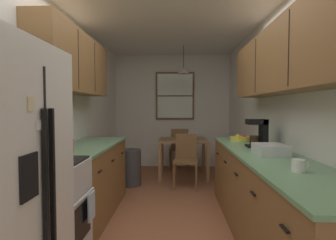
{
  "coord_description": "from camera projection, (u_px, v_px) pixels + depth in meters",
  "views": [
    {
      "loc": [
        0.1,
        -2.61,
        1.36
      ],
      "look_at": [
        -0.02,
        1.16,
        1.18
      ],
      "focal_mm": 28.99,
      "sensor_mm": 36.0,
      "label": 1
    }
  ],
  "objects": [
    {
      "name": "ground_plane",
      "position": [
        169.0,
        208.0,
        3.67
      ],
      "size": [
        12.0,
        12.0,
        0.0
      ],
      "primitive_type": "plane",
      "color": "#995B3D"
    },
    {
      "name": "wall_left",
      "position": [
        69.0,
        114.0,
        3.66
      ],
      "size": [
        0.1,
        9.0,
        2.55
      ],
      "primitive_type": "cube",
      "color": "white",
      "rests_on": "ground"
    },
    {
      "name": "wall_right",
      "position": [
        271.0,
        114.0,
        3.57
      ],
      "size": [
        0.1,
        9.0,
        2.55
      ],
      "primitive_type": "cube",
      "color": "white",
      "rests_on": "ground"
    },
    {
      "name": "wall_back",
      "position": [
        172.0,
        111.0,
        6.26
      ],
      "size": [
        4.4,
        0.1,
        2.55
      ],
      "primitive_type": "cube",
      "color": "white",
      "rests_on": "ground"
    },
    {
      "name": "ceiling_slab",
      "position": [
        169.0,
        14.0,
        3.55
      ],
      "size": [
        4.4,
        9.0,
        0.08
      ],
      "primitive_type": "cube",
      "color": "white"
    },
    {
      "name": "stove_range",
      "position": [
        43.0,
        216.0,
        2.22
      ],
      "size": [
        0.66,
        0.61,
        1.1
      ],
      "color": "silver",
      "rests_on": "ground"
    },
    {
      "name": "microwave_over_range",
      "position": [
        26.0,
        69.0,
        2.17
      ],
      "size": [
        0.39,
        0.59,
        0.31
      ],
      "color": "black"
    },
    {
      "name": "counter_left",
      "position": [
        89.0,
        180.0,
        3.39
      ],
      "size": [
        0.64,
        1.73,
        0.9
      ],
      "color": "brown",
      "rests_on": "ground"
    },
    {
      "name": "upper_cabinets_left",
      "position": [
        74.0,
        64.0,
        3.28
      ],
      "size": [
        0.33,
        1.81,
        0.71
      ],
      "color": "brown"
    },
    {
      "name": "counter_right",
      "position": [
        267.0,
        199.0,
        2.68
      ],
      "size": [
        0.64,
        3.04,
        0.9
      ],
      "color": "brown",
      "rests_on": "ground"
    },
    {
      "name": "upper_cabinets_right",
      "position": [
        286.0,
        58.0,
        2.56
      ],
      "size": [
        0.33,
        2.72,
        0.65
      ],
      "color": "brown"
    },
    {
      "name": "dining_table",
      "position": [
        183.0,
        145.0,
        5.26
      ],
      "size": [
        0.92,
        0.84,
        0.74
      ],
      "color": "olive",
      "rests_on": "ground"
    },
    {
      "name": "dining_chair_near",
      "position": [
        186.0,
        158.0,
        4.64
      ],
      "size": [
        0.43,
        0.43,
        0.9
      ],
      "color": "brown",
      "rests_on": "ground"
    },
    {
      "name": "dining_chair_far",
      "position": [
        179.0,
        147.0,
        5.9
      ],
      "size": [
        0.43,
        0.43,
        0.9
      ],
      "color": "brown",
      "rests_on": "ground"
    },
    {
      "name": "pendant_light",
      "position": [
        184.0,
        71.0,
        5.2
      ],
      "size": [
        0.25,
        0.25,
        0.54
      ],
      "color": "black"
    },
    {
      "name": "back_window",
      "position": [
        175.0,
        96.0,
        6.17
      ],
      "size": [
        0.88,
        0.05,
        1.08
      ],
      "color": "brown"
    },
    {
      "name": "trash_bin",
      "position": [
        131.0,
        167.0,
        4.72
      ],
      "size": [
        0.36,
        0.36,
        0.63
      ],
      "primitive_type": "cylinder",
      "color": "#3F3F42",
      "rests_on": "ground"
    },
    {
      "name": "storage_canister",
      "position": [
        68.0,
        145.0,
        2.73
      ],
      "size": [
        0.12,
        0.12,
        0.16
      ],
      "color": "red",
      "rests_on": "counter_left"
    },
    {
      "name": "dish_towel",
      "position": [
        91.0,
        206.0,
        2.36
      ],
      "size": [
        0.02,
        0.16,
        0.24
      ],
      "primitive_type": "cube",
      "color": "silver"
    },
    {
      "name": "coffee_maker",
      "position": [
        259.0,
        133.0,
        3.13
      ],
      "size": [
        0.22,
        0.18,
        0.32
      ],
      "color": "black",
      "rests_on": "counter_right"
    },
    {
      "name": "mug_by_coffeemaker",
      "position": [
        298.0,
        166.0,
        1.94
      ],
      "size": [
        0.13,
        0.09,
        0.09
      ],
      "color": "white",
      "rests_on": "counter_right"
    },
    {
      "name": "fruit_bowl",
      "position": [
        240.0,
        138.0,
        3.71
      ],
      "size": [
        0.26,
        0.26,
        0.09
      ],
      "color": "#E5D14C",
      "rests_on": "counter_right"
    },
    {
      "name": "dish_rack",
      "position": [
        270.0,
        150.0,
        2.63
      ],
      "size": [
        0.28,
        0.34,
        0.1
      ],
      "primitive_type": "cube",
      "color": "silver",
      "rests_on": "counter_right"
    },
    {
      "name": "table_serving_bowl",
      "position": [
        188.0,
        138.0,
        5.16
      ],
      "size": [
        0.19,
        0.19,
        0.06
      ],
      "primitive_type": "cylinder",
      "color": "#4C7299",
      "rests_on": "dining_table"
    }
  ]
}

